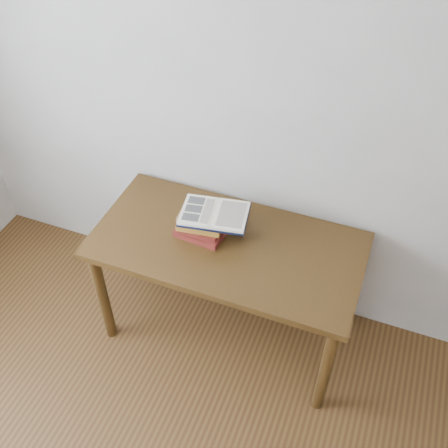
% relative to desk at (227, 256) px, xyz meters
% --- Properties ---
extents(desk, '(1.35, 0.68, 0.72)m').
position_rel_desk_xyz_m(desk, '(0.00, 0.00, 0.00)').
color(desk, '#3F2A0F').
rests_on(desk, ground).
extents(book_stack, '(0.25, 0.20, 0.12)m').
position_rel_desk_xyz_m(book_stack, '(-0.15, 0.02, 0.16)').
color(book_stack, maroon).
rests_on(book_stack, desk).
extents(open_book, '(0.36, 0.28, 0.03)m').
position_rel_desk_xyz_m(open_book, '(-0.08, 0.04, 0.24)').
color(open_book, black).
rests_on(open_book, book_stack).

